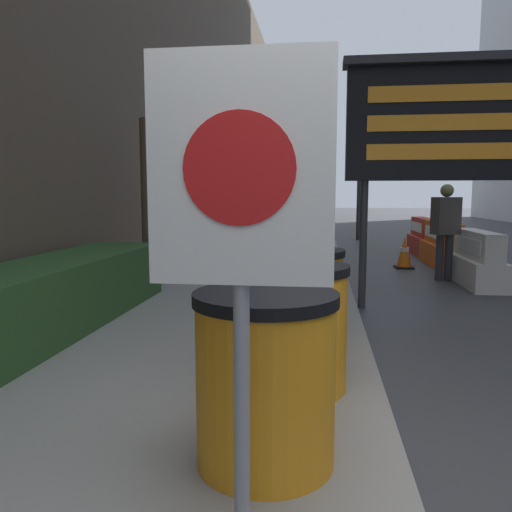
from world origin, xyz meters
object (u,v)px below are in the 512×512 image
jersey_barrier_white (477,262)px  traffic_cone_mid (404,253)px  traffic_light_near_curb (360,152)px  barrel_drum_foreground (265,378)px  traffic_cone_far (426,237)px  barrel_drum_back (303,298)px  pedestrian_worker (446,224)px  barrel_drum_middle (296,327)px  jersey_barrier_orange_far (442,246)px  warning_sign (240,208)px  jersey_barrier_red_striped (423,238)px  message_board (448,122)px

jersey_barrier_white → traffic_cone_mid: bearing=114.7°
traffic_light_near_curb → barrel_drum_foreground: bearing=-96.0°
traffic_cone_far → traffic_light_near_curb: size_ratio=0.17×
barrel_drum_back → jersey_barrier_white: 4.98m
barrel_drum_foreground → pedestrian_worker: (2.42, 6.59, 0.42)m
traffic_light_near_curb → pedestrian_worker: size_ratio=2.38×
barrel_drum_middle → jersey_barrier_orange_far: 8.07m
barrel_drum_back → traffic_cone_mid: bearing=72.9°
barrel_drum_back → warning_sign: 2.79m
barrel_drum_back → jersey_barrier_red_striped: barrel_drum_back is taller
jersey_barrier_white → jersey_barrier_orange_far: jersey_barrier_orange_far is taller
barrel_drum_middle → traffic_cone_far: bearing=74.2°
warning_sign → message_board: bearing=69.3°
jersey_barrier_white → pedestrian_worker: (-0.43, 0.43, 0.59)m
jersey_barrier_white → traffic_cone_far: bearing=86.4°
jersey_barrier_orange_far → traffic_light_near_curb: 6.59m
barrel_drum_foreground → traffic_light_near_curb: size_ratio=0.22×
barrel_drum_foreground → message_board: 4.94m
barrel_drum_foreground → warning_sign: size_ratio=0.47×
warning_sign → barrel_drum_middle: bearing=85.6°
barrel_drum_back → warning_sign: bearing=-93.1°
jersey_barrier_orange_far → traffic_light_near_curb: size_ratio=0.52×
warning_sign → jersey_barrier_white: 7.46m
barrel_drum_foreground → jersey_barrier_orange_far: (2.84, 8.60, -0.17)m
barrel_drum_back → warning_sign: warning_sign is taller
barrel_drum_middle → traffic_cone_far: (3.10, 10.94, -0.25)m
jersey_barrier_orange_far → traffic_light_near_curb: traffic_light_near_curb is taller
barrel_drum_foreground → jersey_barrier_red_striped: barrel_drum_foreground is taller
barrel_drum_middle → traffic_cone_far: barrel_drum_middle is taller
jersey_barrier_orange_far → traffic_cone_far: jersey_barrier_orange_far is taller
barrel_drum_middle → traffic_light_near_curb: bearing=84.0°
jersey_barrier_red_striped → traffic_cone_mid: 2.74m
barrel_drum_back → pedestrian_worker: pedestrian_worker is taller
jersey_barrier_white → jersey_barrier_orange_far: (-0.00, 2.43, 0.01)m
message_board → traffic_cone_mid: (0.16, 3.81, -2.06)m
barrel_drum_foreground → traffic_cone_far: size_ratio=1.32×
traffic_cone_far → pedestrian_worker: bearing=-98.4°
traffic_cone_far → jersey_barrier_white: bearing=-93.6°
jersey_barrier_white → traffic_light_near_curb: 8.86m
jersey_barrier_white → traffic_light_near_curb: (-1.32, 8.39, 2.50)m
jersey_barrier_white → jersey_barrier_red_striped: (0.00, 4.48, 0.01)m
warning_sign → traffic_cone_far: 13.05m
barrel_drum_back → pedestrian_worker: bearing=63.4°
traffic_cone_mid → barrel_drum_back: bearing=-107.1°
message_board → traffic_cone_far: (1.39, 7.72, -2.06)m
barrel_drum_foreground → warning_sign: (-0.02, -0.65, 0.86)m
barrel_drum_foreground → jersey_barrier_red_striped: size_ratio=0.53×
jersey_barrier_orange_far → jersey_barrier_red_striped: size_ratio=1.25×
jersey_barrier_white → jersey_barrier_orange_far: 2.43m
barrel_drum_middle → jersey_barrier_orange_far: barrel_drum_middle is taller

